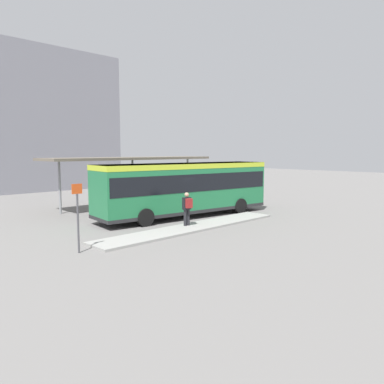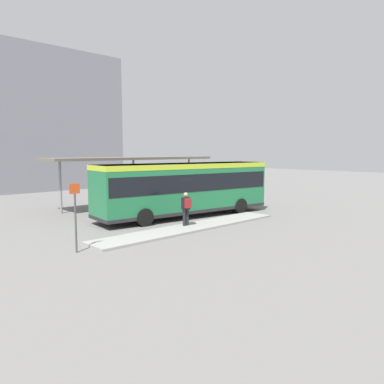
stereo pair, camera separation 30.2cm
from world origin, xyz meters
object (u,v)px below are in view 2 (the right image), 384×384
bicycle_orange (218,192)px  city_bus (185,186)px  bicycle_black (224,193)px  potted_planter_far_side (183,195)px  platform_sign (75,215)px  potted_planter_near_shelter (149,199)px  pedestrian_waiting (186,207)px  bicycle_green (230,193)px

bicycle_orange → city_bus: bearing=115.2°
city_bus → bicycle_black: (9.70, 5.33, -1.61)m
potted_planter_far_side → platform_sign: size_ratio=0.53×
potted_planter_far_side → potted_planter_near_shelter: bearing=-173.6°
city_bus → pedestrian_waiting: city_bus is taller
potted_planter_near_shelter → potted_planter_far_side: size_ratio=1.04×
city_bus → pedestrian_waiting: (-2.38, -2.63, -0.80)m
bicycle_black → bicycle_green: bearing=178.0°
pedestrian_waiting → bicycle_orange: bearing=-44.4°
city_bus → bicycle_orange: size_ratio=7.35×
city_bus → potted_planter_far_side: city_bus is taller
pedestrian_waiting → potted_planter_near_shelter: bearing=-9.9°
bicycle_orange → potted_planter_far_side: bearing=101.3°
potted_planter_near_shelter → platform_sign: platform_sign is taller
city_bus → potted_planter_near_shelter: 3.82m
pedestrian_waiting → potted_planter_far_side: (5.83, 6.67, -0.37)m
city_bus → pedestrian_waiting: 3.64m
potted_planter_near_shelter → potted_planter_far_side: potted_planter_near_shelter is taller
bicycle_orange → platform_sign: bearing=109.4°
city_bus → bicycle_black: size_ratio=7.77×
bicycle_green → bicycle_orange: size_ratio=1.12×
potted_planter_near_shelter → platform_sign: size_ratio=0.55×
pedestrian_waiting → potted_planter_near_shelter: size_ratio=1.17×
bicycle_green → potted_planter_near_shelter: (-9.71, -0.90, 0.40)m
potted_planter_far_side → platform_sign: 14.33m
pedestrian_waiting → bicycle_black: pedestrian_waiting is taller
bicycle_black → platform_sign: 20.50m
bicycle_green → potted_planter_far_side: (-6.13, -0.49, 0.38)m
bicycle_orange → potted_planter_near_shelter: 10.21m
potted_planter_near_shelter → potted_planter_far_side: 3.60m
pedestrian_waiting → platform_sign: platform_sign is taller
platform_sign → bicycle_black: bearing=24.4°
city_bus → bicycle_orange: city_bus is taller
bicycle_orange → platform_sign: size_ratio=0.58×
pedestrian_waiting → platform_sign: size_ratio=0.64×
city_bus → bicycle_orange: (9.76, 6.12, -1.59)m
potted_planter_far_side → platform_sign: platform_sign is taller
pedestrian_waiting → platform_sign: 6.58m
bicycle_black → platform_sign: platform_sign is taller
potted_planter_far_side → platform_sign: (-12.38, -7.18, 0.79)m
bicycle_black → bicycle_orange: size_ratio=0.95×
pedestrian_waiting → bicycle_green: 13.96m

